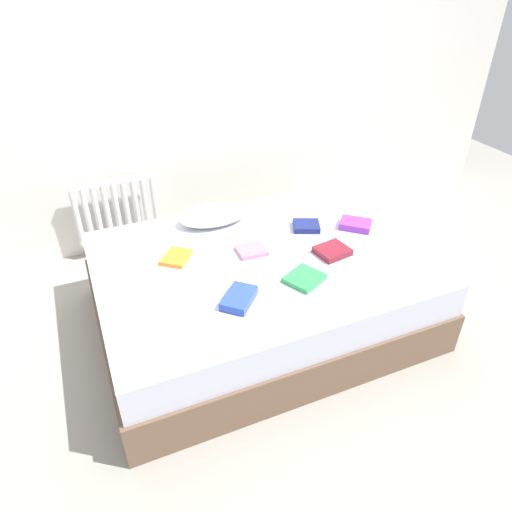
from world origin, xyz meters
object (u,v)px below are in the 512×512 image
textbook_navy (306,226)px  textbook_pink (252,250)px  pillow (214,215)px  textbook_blue (239,298)px  bed (259,290)px  textbook_green (305,278)px  radiator (117,210)px  textbook_purple (355,224)px  textbook_orange (177,257)px  textbook_maroon (332,251)px

textbook_navy → textbook_pink: 0.47m
pillow → textbook_blue: bearing=-100.1°
bed → textbook_green: bearing=-65.5°
textbook_pink → textbook_blue: size_ratio=0.81×
radiator → textbook_purple: size_ratio=3.11×
textbook_green → textbook_purple: size_ratio=0.99×
textbook_navy → textbook_blue: textbook_blue is taller
pillow → textbook_blue: size_ratio=2.19×
pillow → textbook_orange: pillow is taller
bed → textbook_purple: 0.80m
bed → textbook_green: 0.44m
pillow → textbook_purple: (0.86, -0.44, -0.03)m
bed → textbook_orange: (-0.47, 0.18, 0.27)m
radiator → textbook_pink: size_ratio=3.58×
textbook_green → textbook_pink: bearing=86.2°
pillow → textbook_navy: size_ratio=2.72×
pillow → textbook_navy: 0.64m
textbook_maroon → textbook_purple: textbook_purple is taller
bed → textbook_orange: bearing=159.2°
bed → textbook_blue: (-0.27, -0.35, 0.28)m
pillow → textbook_green: (0.26, -0.84, -0.04)m
bed → radiator: radiator is taller
textbook_pink → textbook_orange: 0.47m
textbook_green → textbook_purple: 0.73m
radiator → textbook_orange: bearing=-77.9°
textbook_green → textbook_pink: 0.42m
textbook_pink → textbook_orange: bearing=169.3°
textbook_green → textbook_maroon: bearing=5.0°
textbook_navy → textbook_maroon: size_ratio=0.91×
pillow → textbook_pink: (0.09, -0.45, -0.04)m
textbook_purple → textbook_blue: 1.11m
textbook_green → textbook_navy: bearing=34.3°
textbook_green → pillow: bearing=80.4°
textbook_green → textbook_orange: size_ratio=1.08×
radiator → textbook_blue: (0.42, -1.55, 0.14)m
pillow → textbook_navy: (0.55, -0.33, -0.04)m
textbook_navy → textbook_blue: (-0.70, -0.55, 0.00)m
textbook_blue → textbook_purple: bearing=-23.8°
bed → textbook_orange: size_ratio=10.58×
textbook_pink → textbook_blue: (-0.25, -0.43, 0.01)m
textbook_maroon → textbook_green: bearing=-157.5°
pillow → textbook_purple: 0.97m
textbook_navy → textbook_orange: bearing=-155.6°
textbook_navy → textbook_purple: 0.34m
textbook_navy → textbook_pink: textbook_navy is taller
bed → textbook_pink: (-0.02, 0.07, 0.27)m
textbook_navy → textbook_blue: size_ratio=0.81×
textbook_green → textbook_blue: (-0.41, -0.03, 0.01)m
textbook_navy → textbook_green: bearing=-96.0°
textbook_orange → textbook_green: bearing=-90.6°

